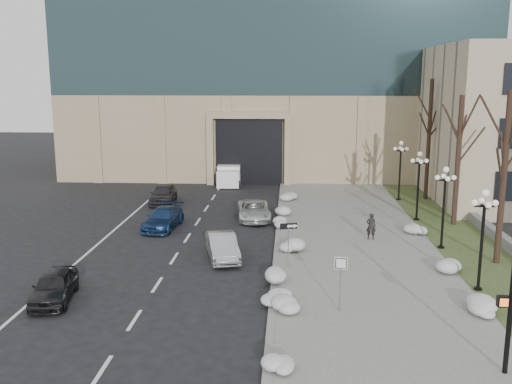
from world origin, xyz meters
TOP-DOWN VIEW (x-y plane):
  - ground at (0.00, 0.00)m, footprint 160.00×160.00m
  - sidewalk at (3.50, 14.00)m, footprint 9.00×40.00m
  - curb at (-1.00, 14.00)m, footprint 0.30×40.00m
  - grass_strip at (10.00, 14.00)m, footprint 4.00×40.00m
  - stone_wall at (12.00, 16.00)m, footprint 0.50×30.00m
  - car_a at (-10.52, 3.83)m, footprint 2.20×4.14m
  - car_b at (-3.89, 10.09)m, footprint 2.42×4.39m
  - car_c at (-8.45, 16.19)m, footprint 2.26×4.71m
  - car_d at (-2.75, 18.90)m, footprint 2.64×4.82m
  - car_e at (-10.07, 23.53)m, footprint 2.03×4.51m
  - pedestrian at (4.54, 14.00)m, footprint 0.62×0.45m
  - box_truck at (-5.83, 32.27)m, footprint 2.29×5.88m
  - one_way_sign at (-0.20, 8.50)m, footprint 0.92×0.31m
  - keep_sign at (1.80, 3.19)m, footprint 0.52×0.15m
  - traffic_signal at (6.73, -1.57)m, footprint 0.70×0.93m
  - snow_clump_a at (-0.79, -1.79)m, footprint 1.10×1.60m
  - snow_clump_b at (-0.34, 3.09)m, footprint 1.10×1.60m
  - snow_clump_c at (-0.62, 6.57)m, footprint 1.10×1.60m
  - snow_clump_d at (-0.33, 11.66)m, footprint 1.10×1.60m
  - snow_clump_e at (-0.64, 16.55)m, footprint 1.10×1.60m
  - snow_clump_f at (-0.38, 20.03)m, footprint 1.10×1.60m
  - snow_clump_g at (-0.50, 24.88)m, footprint 1.10×1.60m
  - snow_clump_h at (7.31, 3.24)m, footprint 1.10×1.60m
  - snow_clump_i at (7.68, 8.63)m, footprint 1.10×1.60m
  - snow_clump_j at (7.69, 15.19)m, footprint 1.10×1.60m
  - snow_clump_k at (-0.95, 4.19)m, footprint 1.10×1.60m
  - lamppost_a at (8.30, 6.00)m, footprint 1.18×1.18m
  - lamppost_b at (8.30, 12.50)m, footprint 1.18×1.18m
  - lamppost_c at (8.30, 19.00)m, footprint 1.18×1.18m
  - lamppost_d at (8.30, 25.50)m, footprint 1.18×1.18m
  - tree_near at (10.50, 10.00)m, footprint 3.20×3.20m
  - tree_mid at (10.50, 18.00)m, footprint 3.20×3.20m
  - tree_far at (10.50, 26.00)m, footprint 3.20×3.20m

SIDE VIEW (x-z plane):
  - ground at x=0.00m, z-range 0.00..0.00m
  - grass_strip at x=10.00m, z-range 0.00..0.10m
  - sidewalk at x=3.50m, z-range 0.00..0.12m
  - curb at x=-1.00m, z-range 0.00..0.14m
  - snow_clump_a at x=-0.79m, z-range 0.12..0.48m
  - snow_clump_b at x=-0.34m, z-range 0.12..0.48m
  - snow_clump_c at x=-0.62m, z-range 0.12..0.48m
  - snow_clump_d at x=-0.33m, z-range 0.12..0.48m
  - snow_clump_e at x=-0.64m, z-range 0.12..0.48m
  - snow_clump_f at x=-0.38m, z-range 0.12..0.48m
  - snow_clump_g at x=-0.50m, z-range 0.12..0.48m
  - snow_clump_h at x=7.31m, z-range 0.12..0.48m
  - snow_clump_i at x=7.68m, z-range 0.12..0.48m
  - snow_clump_j at x=7.69m, z-range 0.12..0.48m
  - snow_clump_k at x=-0.95m, z-range 0.12..0.48m
  - stone_wall at x=12.00m, z-range 0.00..0.70m
  - car_d at x=-2.75m, z-range 0.00..1.28m
  - car_c at x=-8.45m, z-range 0.00..1.32m
  - car_a at x=-10.52m, z-range 0.00..1.34m
  - car_b at x=-3.89m, z-range 0.00..1.37m
  - car_e at x=-10.07m, z-range 0.00..1.50m
  - box_truck at x=-5.83m, z-range -0.03..1.81m
  - pedestrian at x=4.54m, z-range 0.12..1.71m
  - keep_sign at x=1.80m, z-range 0.57..3.00m
  - one_way_sign at x=-0.20m, z-range 0.80..3.25m
  - traffic_signal at x=6.73m, z-range -0.01..4.12m
  - lamppost_a at x=8.30m, z-range 0.69..5.45m
  - lamppost_b at x=8.30m, z-range 0.69..5.45m
  - lamppost_c at x=8.30m, z-range 0.69..5.45m
  - lamppost_d at x=8.30m, z-range 0.69..5.45m
  - tree_mid at x=10.50m, z-range 1.25..9.75m
  - tree_near at x=10.50m, z-range 1.33..10.33m
  - tree_far at x=10.50m, z-range 1.40..10.90m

